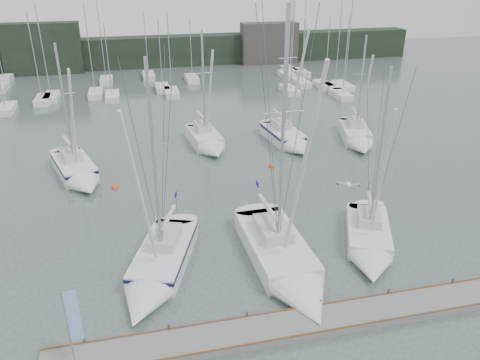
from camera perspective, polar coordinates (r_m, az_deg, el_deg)
name	(u,v)px	position (r m, az deg, el deg)	size (l,w,h in m)	color
ground	(263,271)	(28.71, 2.81, -11.03)	(160.00, 160.00, 0.00)	#455450
dock	(290,326)	(24.91, 6.10, -17.26)	(24.00, 2.00, 0.40)	slate
far_treeline	(167,51)	(85.66, -8.90, 15.27)	(90.00, 4.00, 5.00)	black
far_building_left	(42,49)	(84.26, -22.95, 14.53)	(12.00, 3.00, 8.00)	black
far_building_right	(269,43)	(86.83, 3.57, 16.32)	(10.00, 3.00, 7.00)	#3B3936
mast_forest	(173,88)	(68.37, -8.15, 11.07)	(53.96, 25.12, 14.61)	white
sailboat_near_left	(156,273)	(28.01, -10.18, -11.04)	(5.87, 9.84, 13.63)	white
sailboat_near_center	(288,269)	(27.99, 5.91, -10.76)	(3.63, 11.46, 16.28)	white
sailboat_near_right	(370,246)	(31.08, 15.52, -7.81)	(5.78, 8.65, 12.55)	white
sailboat_mid_a	(78,173)	(41.75, -19.10, 0.78)	(5.15, 8.86, 12.07)	white
sailboat_mid_c	(208,143)	(46.30, -3.92, 4.55)	(3.46, 7.63, 12.09)	white
sailboat_mid_d	(289,139)	(47.30, 5.99, 4.94)	(3.70, 8.49, 14.26)	white
sailboat_mid_e	(358,138)	(49.04, 14.14, 4.96)	(4.79, 8.83, 11.34)	white
buoy_b	(271,167)	(42.39, 3.85, 1.61)	(0.58, 0.58, 0.58)	#E14114
buoy_c	(115,188)	(39.74, -14.98, -0.94)	(0.61, 0.61, 0.61)	#E14114
dock_banner	(72,321)	(22.38, -19.82, -15.87)	(0.62, 0.15, 4.08)	#A2A5AA
seagull	(348,184)	(24.67, 13.08, -0.51)	(1.05, 0.59, 0.22)	white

